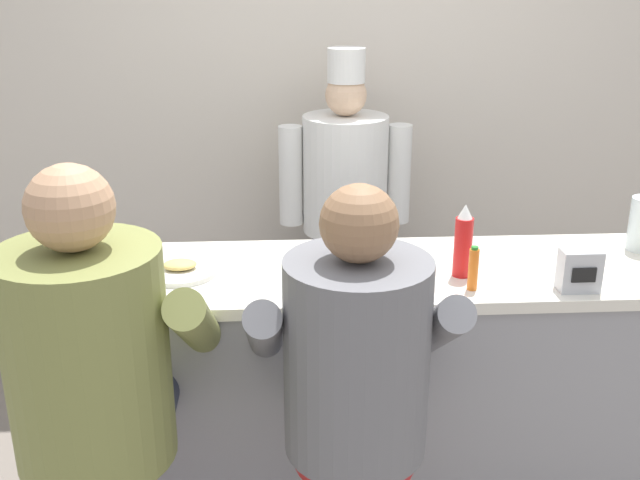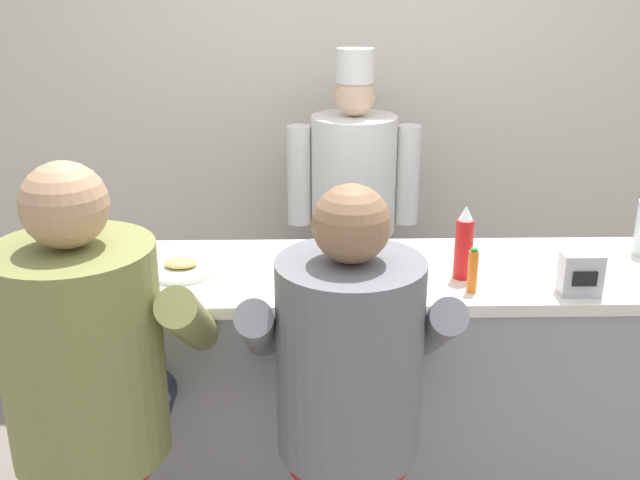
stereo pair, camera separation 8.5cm
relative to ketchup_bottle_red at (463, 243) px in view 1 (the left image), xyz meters
The scene contains 11 objects.
wall_back 1.58m from the ketchup_bottle_red, 99.38° to the left, with size 10.00×0.06×2.70m.
diner_counter 0.67m from the ketchup_bottle_red, 163.01° to the left, with size 2.30×0.60×0.99m.
ketchup_bottle_red is the anchor object (origin of this frame).
hot_sauce_bottle_orange 0.12m from the ketchup_bottle_red, 86.01° to the right, with size 0.03×0.03×0.15m.
breakfast_plate 0.96m from the ketchup_bottle_red, behind, with size 0.25×0.25×0.05m.
cereal_bowl 0.29m from the ketchup_bottle_red, behind, with size 0.15×0.15×0.06m.
coffee_mug_tan 0.42m from the ketchup_bottle_red, 158.66° to the left, with size 0.13×0.09×0.08m.
napkin_dispenser_chrome 0.38m from the ketchup_bottle_red, 22.40° to the right, with size 0.13×0.08×0.14m.
diner_seated_olive 1.23m from the ketchup_bottle_red, 157.45° to the right, with size 0.66×0.65×1.53m.
diner_seated_grey 0.65m from the ketchup_bottle_red, 130.80° to the right, with size 0.61×0.60×1.46m.
cook_in_whites_near 1.22m from the ketchup_bottle_red, 104.04° to the left, with size 0.63×0.41×1.62m.
Camera 1 is at (-0.35, -2.07, 1.98)m, focal length 42.00 mm.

